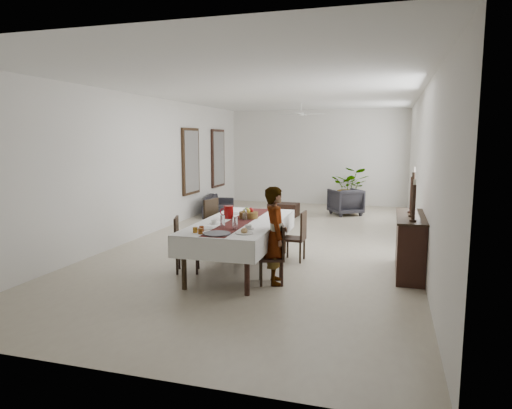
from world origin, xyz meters
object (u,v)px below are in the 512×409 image
object	(u,v)px
dining_table_top	(241,223)
woman	(275,235)
sideboard_body	(410,246)
red_pitcher	(229,212)
sofa	(219,205)

from	to	relation	value
dining_table_top	woman	bearing A→B (deg)	-38.69
dining_table_top	sideboard_body	distance (m)	2.84
dining_table_top	red_pitcher	size ratio (longest dim) A/B	12.00
dining_table_top	woman	world-z (taller)	woman
dining_table_top	woman	distance (m)	0.96
dining_table_top	red_pitcher	xyz separation A→B (m)	(-0.28, 0.16, 0.15)
red_pitcher	sideboard_body	world-z (taller)	red_pitcher
dining_table_top	sideboard_body	world-z (taller)	sideboard_body
red_pitcher	sofa	world-z (taller)	red_pitcher
sideboard_body	sofa	world-z (taller)	sideboard_body
red_pitcher	woman	world-z (taller)	woman
dining_table_top	sofa	xyz separation A→B (m)	(-2.44, 5.27, -0.53)
red_pitcher	woman	bearing A→B (deg)	-35.87
red_pitcher	woman	xyz separation A→B (m)	(1.04, -0.75, -0.20)
sideboard_body	sofa	bearing A→B (deg)	137.71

